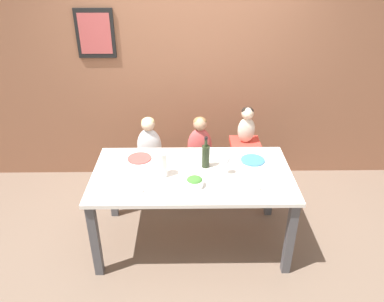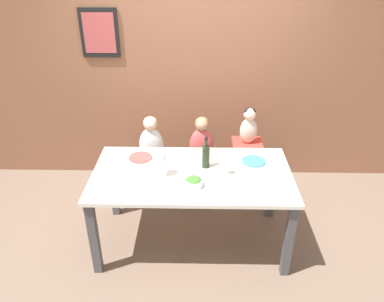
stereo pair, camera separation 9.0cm
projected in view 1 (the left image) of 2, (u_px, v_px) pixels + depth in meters
The scene contains 17 objects.
ground_plane at pixel (192, 240), 3.65m from camera, with size 14.00×14.00×0.00m, color #705B4C.
wall_back at pixel (190, 66), 4.12m from camera, with size 10.00×0.09×2.70m.
dining_table at pixel (192, 182), 3.32m from camera, with size 1.75×0.93×0.77m.
chair_far_left at pixel (151, 168), 4.09m from camera, with size 0.37×0.37×0.46m.
chair_far_center at pixel (199, 168), 4.09m from camera, with size 0.37×0.37×0.46m.
chair_right_highchair at pixel (244, 156), 4.02m from camera, with size 0.31×0.32×0.70m.
person_child_left at pixel (149, 141), 3.92m from camera, with size 0.26×0.15×0.52m.
person_child_center at pixel (200, 140), 3.93m from camera, with size 0.26×0.15×0.52m.
person_baby_right at pixel (247, 123), 3.84m from camera, with size 0.18×0.13×0.39m.
wine_bottle at pixel (206, 155), 3.31m from camera, with size 0.07×0.07×0.30m.
paper_towel_roll at pixel (161, 164), 3.19m from camera, with size 0.10×0.10×0.22m.
wine_glass_near at pixel (226, 161), 3.20m from camera, with size 0.07×0.07×0.18m.
salad_bowl_large at pixel (195, 182), 3.08m from camera, with size 0.15×0.15×0.08m.
dinner_plate_front_left at pixel (130, 190), 3.04m from camera, with size 0.22×0.22×0.01m.
dinner_plate_back_left at pixel (139, 158), 3.49m from camera, with size 0.22×0.22×0.01m.
dinner_plate_back_right at pixel (253, 160), 3.46m from camera, with size 0.22×0.22×0.01m.
dinner_plate_front_right at pixel (248, 185), 3.10m from camera, with size 0.22×0.22×0.01m.
Camera 1 is at (-0.04, -2.77, 2.53)m, focal length 35.00 mm.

